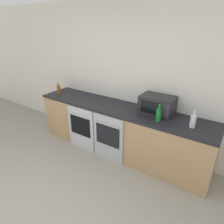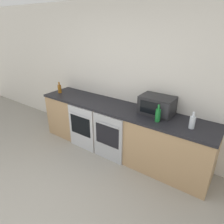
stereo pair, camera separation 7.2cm
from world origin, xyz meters
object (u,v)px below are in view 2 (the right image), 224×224
bottle_clear (192,122)px  bottle_green (158,115)px  oven_left (81,128)px  microwave (157,105)px  oven_right (108,138)px  bottle_amber (60,89)px

bottle_clear → bottle_green: bearing=-170.9°
oven_left → microwave: microwave is taller
oven_right → bottle_amber: (-1.44, 0.28, 0.55)m
bottle_amber → bottle_clear: 2.67m
bottle_amber → bottle_green: bearing=-1.8°
oven_left → oven_right: 0.61m
bottle_green → bottle_amber: bearing=178.2°
oven_left → bottle_green: 1.50m
microwave → bottle_green: microwave is taller
oven_left → bottle_green: bottle_green is taller
oven_right → microwave: microwave is taller
oven_right → bottle_green: (0.76, 0.21, 0.56)m
oven_right → bottle_green: bottle_green is taller
oven_right → microwave: (0.63, 0.47, 0.60)m
oven_right → microwave: 0.99m
oven_left → bottle_green: (1.37, 0.21, 0.56)m
microwave → bottle_amber: 2.08m
oven_left → bottle_green: size_ratio=3.22×
bottle_green → bottle_amber: 2.20m
bottle_green → microwave: bearing=116.9°
oven_left → microwave: (1.24, 0.47, 0.60)m
oven_right → bottle_green: 0.97m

